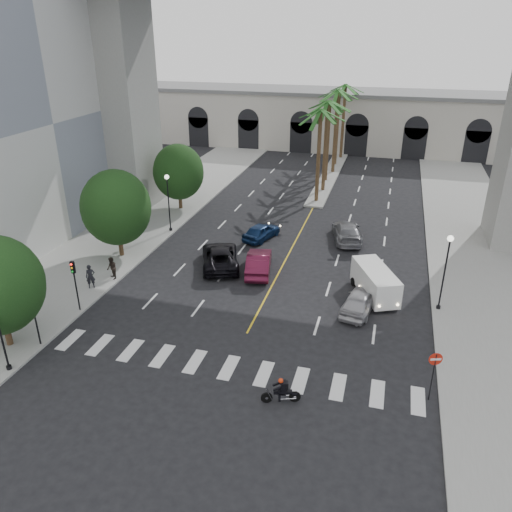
{
  "coord_description": "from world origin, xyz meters",
  "views": [
    {
      "loc": [
        7.43,
        -22.6,
        17.09
      ],
      "look_at": [
        -0.54,
        6.0,
        3.37
      ],
      "focal_mm": 35.0,
      "sensor_mm": 36.0,
      "label": 1
    }
  ],
  "objects_px": {
    "car_a": "(360,301)",
    "car_b": "(259,263)",
    "lamp_post_left_far": "(168,198)",
    "cargo_van": "(375,282)",
    "motorcycle_rider": "(282,391)",
    "car_d": "(347,232)",
    "car_e": "(261,231)",
    "traffic_signal_near": "(33,309)",
    "car_c": "(220,256)",
    "do_not_enter_sign": "(434,366)",
    "traffic_signal_far": "(75,278)",
    "lamp_post_right": "(446,267)",
    "pedestrian_a": "(90,277)",
    "pedestrian_b": "(112,268)"
  },
  "relations": [
    {
      "from": "lamp_post_left_far",
      "to": "cargo_van",
      "type": "relative_size",
      "value": 1.04
    },
    {
      "from": "car_d",
      "to": "do_not_enter_sign",
      "type": "xyz_separation_m",
      "value": [
        6.24,
        -19.6,
        1.24
      ]
    },
    {
      "from": "motorcycle_rider",
      "to": "do_not_enter_sign",
      "type": "distance_m",
      "value": 7.52
    },
    {
      "from": "traffic_signal_near",
      "to": "car_c",
      "type": "xyz_separation_m",
      "value": [
        6.61,
        13.0,
        -1.7
      ]
    },
    {
      "from": "traffic_signal_far",
      "to": "car_e",
      "type": "relative_size",
      "value": 0.87
    },
    {
      "from": "car_d",
      "to": "pedestrian_a",
      "type": "distance_m",
      "value": 21.6
    },
    {
      "from": "car_c",
      "to": "do_not_enter_sign",
      "type": "distance_m",
      "value": 19.24
    },
    {
      "from": "car_a",
      "to": "pedestrian_b",
      "type": "height_order",
      "value": "pedestrian_b"
    },
    {
      "from": "car_d",
      "to": "do_not_enter_sign",
      "type": "bearing_deg",
      "value": 94.63
    },
    {
      "from": "motorcycle_rider",
      "to": "cargo_van",
      "type": "distance_m",
      "value": 12.73
    },
    {
      "from": "cargo_van",
      "to": "traffic_signal_far",
      "type": "bearing_deg",
      "value": 176.65
    },
    {
      "from": "car_a",
      "to": "car_e",
      "type": "bearing_deg",
      "value": -36.7
    },
    {
      "from": "motorcycle_rider",
      "to": "pedestrian_b",
      "type": "bearing_deg",
      "value": 129.15
    },
    {
      "from": "pedestrian_a",
      "to": "traffic_signal_far",
      "type": "bearing_deg",
      "value": -106.62
    },
    {
      "from": "traffic_signal_far",
      "to": "car_a",
      "type": "relative_size",
      "value": 0.83
    },
    {
      "from": "traffic_signal_far",
      "to": "motorcycle_rider",
      "type": "relative_size",
      "value": 1.9
    },
    {
      "from": "lamp_post_left_far",
      "to": "car_a",
      "type": "relative_size",
      "value": 1.21
    },
    {
      "from": "lamp_post_right",
      "to": "car_c",
      "type": "bearing_deg",
      "value": 171.16
    },
    {
      "from": "motorcycle_rider",
      "to": "car_c",
      "type": "relative_size",
      "value": 0.33
    },
    {
      "from": "lamp_post_left_far",
      "to": "car_d",
      "type": "height_order",
      "value": "lamp_post_left_far"
    },
    {
      "from": "car_b",
      "to": "car_d",
      "type": "height_order",
      "value": "car_b"
    },
    {
      "from": "car_d",
      "to": "pedestrian_a",
      "type": "relative_size",
      "value": 3.16
    },
    {
      "from": "traffic_signal_far",
      "to": "do_not_enter_sign",
      "type": "height_order",
      "value": "traffic_signal_far"
    },
    {
      "from": "traffic_signal_far",
      "to": "cargo_van",
      "type": "height_order",
      "value": "traffic_signal_far"
    },
    {
      "from": "car_c",
      "to": "pedestrian_a",
      "type": "height_order",
      "value": "pedestrian_a"
    },
    {
      "from": "lamp_post_left_far",
      "to": "car_d",
      "type": "xyz_separation_m",
      "value": [
        15.66,
        2.36,
        -2.42
      ]
    },
    {
      "from": "do_not_enter_sign",
      "to": "car_b",
      "type": "bearing_deg",
      "value": 117.89
    },
    {
      "from": "lamp_post_left_far",
      "to": "traffic_signal_far",
      "type": "bearing_deg",
      "value": -89.6
    },
    {
      "from": "pedestrian_a",
      "to": "do_not_enter_sign",
      "type": "height_order",
      "value": "do_not_enter_sign"
    },
    {
      "from": "motorcycle_rider",
      "to": "car_d",
      "type": "relative_size",
      "value": 0.35
    },
    {
      "from": "pedestrian_a",
      "to": "lamp_post_left_far",
      "type": "bearing_deg",
      "value": 51.44
    },
    {
      "from": "car_e",
      "to": "traffic_signal_near",
      "type": "bearing_deg",
      "value": 84.79
    },
    {
      "from": "car_c",
      "to": "car_e",
      "type": "distance_m",
      "value": 6.35
    },
    {
      "from": "car_a",
      "to": "car_e",
      "type": "xyz_separation_m",
      "value": [
        -9.37,
        10.14,
        -0.04
      ]
    },
    {
      "from": "lamp_post_left_far",
      "to": "motorcycle_rider",
      "type": "bearing_deg",
      "value": -52.6
    },
    {
      "from": "lamp_post_left_far",
      "to": "pedestrian_b",
      "type": "relative_size",
      "value": 3.16
    },
    {
      "from": "car_d",
      "to": "motorcycle_rider",
      "type": "bearing_deg",
      "value": 74.78
    },
    {
      "from": "lamp_post_left_far",
      "to": "traffic_signal_far",
      "type": "xyz_separation_m",
      "value": [
        0.1,
        -14.5,
        -0.71
      ]
    },
    {
      "from": "car_d",
      "to": "lamp_post_right",
      "type": "bearing_deg",
      "value": 111.54
    },
    {
      "from": "traffic_signal_near",
      "to": "car_a",
      "type": "distance_m",
      "value": 19.89
    },
    {
      "from": "car_c",
      "to": "car_e",
      "type": "xyz_separation_m",
      "value": [
        1.68,
        6.12,
        -0.1
      ]
    },
    {
      "from": "car_c",
      "to": "car_e",
      "type": "bearing_deg",
      "value": -126.5
    },
    {
      "from": "car_a",
      "to": "pedestrian_b",
      "type": "relative_size",
      "value": 2.62
    },
    {
      "from": "motorcycle_rider",
      "to": "car_b",
      "type": "height_order",
      "value": "car_b"
    },
    {
      "from": "car_c",
      "to": "cargo_van",
      "type": "distance_m",
      "value": 12.02
    },
    {
      "from": "car_e",
      "to": "traffic_signal_far",
      "type": "bearing_deg",
      "value": 79.5
    },
    {
      "from": "car_c",
      "to": "car_b",
      "type": "bearing_deg",
      "value": 153.99
    },
    {
      "from": "lamp_post_left_far",
      "to": "lamp_post_right",
      "type": "distance_m",
      "value": 24.16
    },
    {
      "from": "car_a",
      "to": "car_b",
      "type": "relative_size",
      "value": 0.89
    },
    {
      "from": "traffic_signal_far",
      "to": "motorcycle_rider",
      "type": "xyz_separation_m",
      "value": [
        14.73,
        -4.89,
        -1.86
      ]
    }
  ]
}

